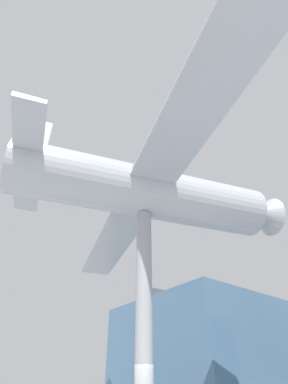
% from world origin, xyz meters
% --- Properties ---
extents(glass_pavilion_left, '(10.49, 11.07, 8.17)m').
position_xyz_m(glass_pavilion_left, '(-8.69, 12.46, 3.79)').
color(glass_pavilion_left, slate).
rests_on(glass_pavilion_left, ground_plane).
extents(support_pylon_central, '(0.57, 0.57, 7.76)m').
position_xyz_m(support_pylon_central, '(0.00, 0.00, 3.88)').
color(support_pylon_central, '#999EA3').
rests_on(support_pylon_central, ground_plane).
extents(suspended_airplane, '(20.39, 12.56, 3.66)m').
position_xyz_m(suspended_airplane, '(0.07, 0.23, 8.84)').
color(suspended_airplane, '#B2B7BC').
rests_on(suspended_airplane, support_pylon_central).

